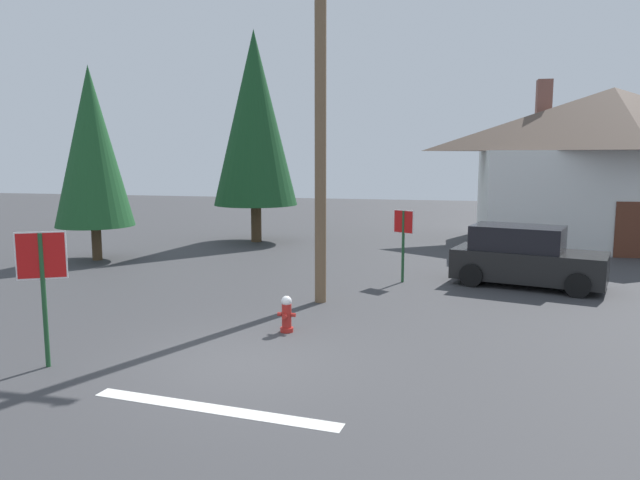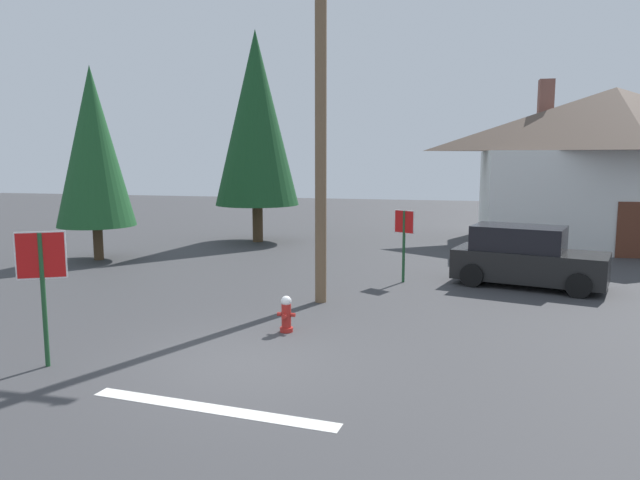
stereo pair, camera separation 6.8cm
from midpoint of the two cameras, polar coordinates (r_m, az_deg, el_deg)
ground_plane at (r=10.90m, az=-7.82°, el=-11.66°), size 80.00×80.00×0.10m
lane_stop_bar at (r=9.09m, az=-10.33°, el=-15.48°), size 3.89×0.67×0.01m
stop_sign_near at (r=11.17m, az=-25.03°, el=-2.64°), size 0.72×0.40×2.35m
fire_hydrant at (r=12.45m, az=-3.35°, el=-7.05°), size 0.38×0.33×0.76m
utility_pole at (r=14.60m, az=-0.09°, el=12.14°), size 1.60×0.28×8.96m
stop_sign_far at (r=17.21m, az=7.81°, el=0.80°), size 0.58×0.35×2.08m
house at (r=26.83m, az=25.71°, el=6.49°), size 10.79×7.29×6.76m
parked_car at (r=17.65m, az=18.81°, el=-1.59°), size 4.33×2.75×1.67m
pine_tree_tall_left at (r=25.31m, az=-6.30°, el=11.37°), size 3.47×3.47×8.67m
pine_tree_mid_left at (r=22.07m, az=-20.94°, el=8.25°), size 2.65×2.65×6.62m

